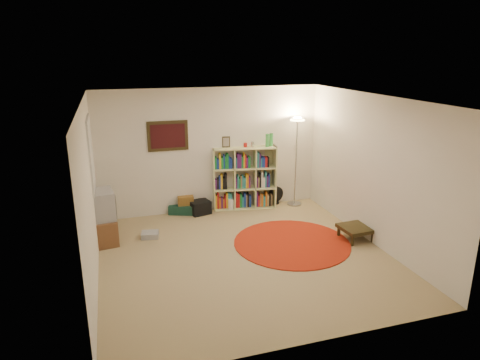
# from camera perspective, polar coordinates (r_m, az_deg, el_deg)

# --- Properties ---
(room) EXTENTS (4.54, 4.54, 2.54)m
(room) POSITION_cam_1_polar(r_m,az_deg,el_deg) (6.53, 0.12, -0.10)
(room) COLOR tan
(room) RESTS_ON ground
(bookshelf) EXTENTS (1.34, 0.58, 1.56)m
(bookshelf) POSITION_cam_1_polar(r_m,az_deg,el_deg) (8.85, 0.45, 0.19)
(bookshelf) COLOR beige
(bookshelf) RESTS_ON ground
(floor_lamp) EXTENTS (0.41, 0.41, 1.89)m
(floor_lamp) POSITION_cam_1_polar(r_m,az_deg,el_deg) (8.86, 7.61, 6.30)
(floor_lamp) COLOR #A5A6AA
(floor_lamp) RESTS_ON ground
(floor_fan) EXTENTS (0.35, 0.21, 0.39)m
(floor_fan) POSITION_cam_1_polar(r_m,az_deg,el_deg) (9.22, 4.78, -2.01)
(floor_fan) COLOR black
(floor_fan) RESTS_ON ground
(tv_stand) EXTENTS (0.52, 0.69, 0.93)m
(tv_stand) POSITION_cam_1_polar(r_m,az_deg,el_deg) (7.65, -17.99, -4.85)
(tv_stand) COLOR brown
(tv_stand) RESTS_ON ground
(dvd_box) EXTENTS (0.33, 0.29, 0.10)m
(dvd_box) POSITION_cam_1_polar(r_m,az_deg,el_deg) (7.78, -11.91, -7.16)
(dvd_box) COLOR #9D9DA1
(dvd_box) RESTS_ON ground
(suitcase) EXTENTS (0.65, 0.54, 0.18)m
(suitcase) POSITION_cam_1_polar(r_m,az_deg,el_deg) (8.80, -7.53, -3.78)
(suitcase) COLOR #133428
(suitcase) RESTS_ON ground
(wicker_basket) EXTENTS (0.34, 0.26, 0.18)m
(wicker_basket) POSITION_cam_1_polar(r_m,az_deg,el_deg) (8.72, -7.26, -2.68)
(wicker_basket) COLOR brown
(wicker_basket) RESTS_ON suitcase
(duffel_bag) EXTENTS (0.45, 0.41, 0.27)m
(duffel_bag) POSITION_cam_1_polar(r_m,az_deg,el_deg) (8.70, -5.39, -3.64)
(duffel_bag) COLOR black
(duffel_bag) RESTS_ON ground
(paper_towel) EXTENTS (0.14, 0.14, 0.23)m
(paper_towel) POSITION_cam_1_polar(r_m,az_deg,el_deg) (8.85, -1.23, -3.31)
(paper_towel) COLOR white
(paper_towel) RESTS_ON ground
(red_rug) EXTENTS (1.99, 1.99, 0.02)m
(red_rug) POSITION_cam_1_polar(r_m,az_deg,el_deg) (7.46, 6.92, -8.30)
(red_rug) COLOR #971D0B
(red_rug) RESTS_ON ground
(side_table) EXTENTS (0.55, 0.55, 0.24)m
(side_table) POSITION_cam_1_polar(r_m,az_deg,el_deg) (7.75, 15.21, -6.28)
(side_table) COLOR black
(side_table) RESTS_ON ground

